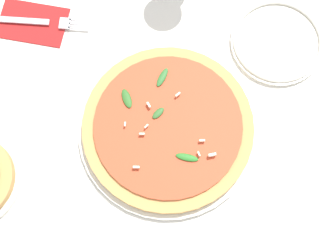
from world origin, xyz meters
name	(u,v)px	position (x,y,z in m)	size (l,w,h in m)	color
ground_plane	(158,144)	(0.00, 0.00, 0.00)	(6.00, 6.00, 0.00)	silver
pizza_arugula_main	(168,128)	(0.01, 0.03, 0.02)	(0.34, 0.34, 0.05)	silver
napkin	(32,22)	(-0.31, 0.18, 0.00)	(0.14, 0.10, 0.01)	#B21E1E
fork	(35,21)	(-0.30, 0.18, 0.01)	(0.22, 0.06, 0.00)	silver
side_plate_white	(277,42)	(0.18, 0.26, 0.01)	(0.19, 0.19, 0.02)	silver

